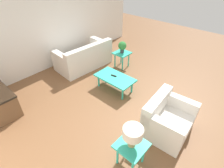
# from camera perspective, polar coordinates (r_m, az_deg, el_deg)

# --- Properties ---
(ground_plane) EXTENTS (14.00, 14.00, 0.00)m
(ground_plane) POSITION_cam_1_polar(r_m,az_deg,el_deg) (4.52, 4.09, -6.18)
(ground_plane) COLOR brown
(wall_right) EXTENTS (0.12, 7.20, 2.70)m
(wall_right) POSITION_cam_1_polar(r_m,az_deg,el_deg) (5.97, -20.17, 17.59)
(wall_right) COLOR white
(wall_right) RESTS_ON ground_plane
(sofa) EXTENTS (1.06, 1.83, 0.85)m
(sofa) POSITION_cam_1_polar(r_m,az_deg,el_deg) (5.95, -9.01, 8.43)
(sofa) COLOR silver
(sofa) RESTS_ON ground_plane
(armchair) EXTENTS (0.89, 1.06, 0.80)m
(armchair) POSITION_cam_1_polar(r_m,az_deg,el_deg) (3.85, 17.42, -11.02)
(armchair) COLOR silver
(armchair) RESTS_ON ground_plane
(coffee_table) EXTENTS (1.08, 0.60, 0.40)m
(coffee_table) POSITION_cam_1_polar(r_m,az_deg,el_deg) (4.75, 0.96, 1.82)
(coffee_table) COLOR #2DB79E
(coffee_table) RESTS_ON ground_plane
(side_table_plant) EXTENTS (0.49, 0.49, 0.52)m
(side_table_plant) POSITION_cam_1_polar(r_m,az_deg,el_deg) (5.82, 3.27, 9.45)
(side_table_plant) COLOR #2DB79E
(side_table_plant) RESTS_ON ground_plane
(side_table_lamp) EXTENTS (0.49, 0.49, 0.52)m
(side_table_lamp) POSITION_cam_1_polar(r_m,az_deg,el_deg) (3.14, 6.30, -20.02)
(side_table_lamp) COLOR #2DB79E
(side_table_lamp) RESTS_ON ground_plane
(potted_plant) EXTENTS (0.27, 0.27, 0.37)m
(potted_plant) POSITION_cam_1_polar(r_m,az_deg,el_deg) (5.69, 3.38, 12.24)
(potted_plant) COLOR #333338
(potted_plant) RESTS_ON side_table_plant
(table_lamp) EXTENTS (0.33, 0.33, 0.40)m
(table_lamp) POSITION_cam_1_polar(r_m,az_deg,el_deg) (2.85, 6.80, -15.87)
(table_lamp) COLOR #997F4C
(table_lamp) RESTS_ON side_table_lamp
(remote_control) EXTENTS (0.16, 0.07, 0.02)m
(remote_control) POSITION_cam_1_polar(r_m,az_deg,el_deg) (4.77, 0.56, 2.74)
(remote_control) COLOR black
(remote_control) RESTS_ON coffee_table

